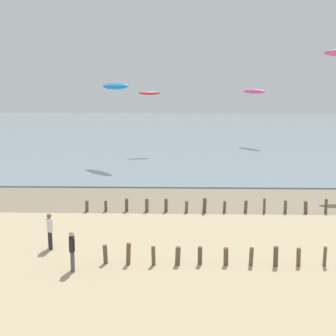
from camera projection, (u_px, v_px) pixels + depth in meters
wet_sand_strip at (130, 199)px, 30.58m from camera, size 120.00×6.38×0.01m
sea at (158, 132)px, 68.04m from camera, size 160.00×70.00×0.10m
groyne_mid at (307, 257)px, 19.70m from camera, size 17.84×0.35×0.99m
groyne_far at (239, 206)px, 27.56m from camera, size 19.05×0.37×0.89m
person_nearest_camera at (50, 230)px, 21.59m from camera, size 0.36×0.52×1.71m
person_by_waterline at (72, 250)px, 19.12m from camera, size 0.28×0.56×1.71m
kite_aloft_1 at (254, 91)px, 53.61m from camera, size 2.90×3.53×0.59m
kite_aloft_6 at (115, 86)px, 41.29m from camera, size 3.38×3.48×0.85m
kite_aloft_7 at (149, 93)px, 47.54m from camera, size 2.41×1.40×0.46m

